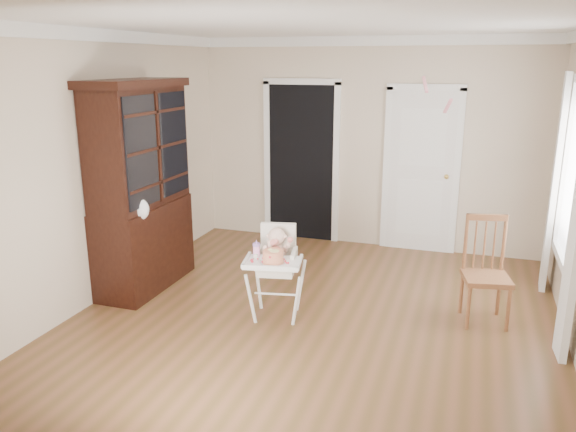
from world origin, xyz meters
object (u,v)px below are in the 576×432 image
(china_cabinet, at_px, (141,187))
(dining_chair, at_px, (486,274))
(high_chair, at_px, (276,261))
(sippy_cup, at_px, (256,249))
(cake, at_px, (273,256))

(china_cabinet, xyz_separation_m, dining_chair, (3.51, 0.26, -0.64))
(high_chair, distance_m, sippy_cup, 0.24)
(sippy_cup, distance_m, dining_chair, 2.16)
(high_chair, xyz_separation_m, sippy_cup, (-0.15, -0.12, 0.14))
(sippy_cup, height_order, china_cabinet, china_cabinet)
(high_chair, distance_m, china_cabinet, 1.73)
(cake, xyz_separation_m, sippy_cup, (-0.20, 0.09, 0.01))
(cake, relative_size, dining_chair, 0.24)
(high_chair, relative_size, dining_chair, 0.91)
(high_chair, height_order, sippy_cup, high_chair)
(sippy_cup, distance_m, china_cabinet, 1.58)
(dining_chair, bearing_deg, cake, -169.58)
(cake, xyz_separation_m, china_cabinet, (-1.67, 0.50, 0.42))
(high_chair, bearing_deg, cake, -88.74)
(cake, height_order, sippy_cup, sippy_cup)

